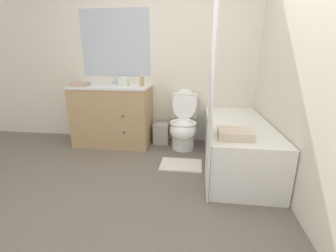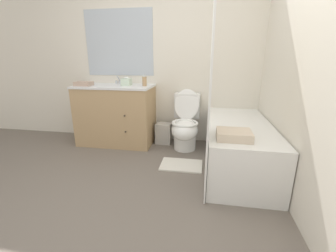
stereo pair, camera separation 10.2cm
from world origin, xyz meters
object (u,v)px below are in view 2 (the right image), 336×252
toilet (185,125)px  bathtub (237,145)px  soap_dispenser (144,81)px  hand_towel_folded (84,84)px  sink_faucet (120,81)px  bath_towel_folded (234,135)px  wastebasket (164,133)px  bath_mat (181,165)px  vanity_cabinet (116,114)px  tissue_box (127,82)px

toilet → bathtub: size_ratio=0.52×
bathtub → soap_dispenser: 1.51m
hand_towel_folded → sink_faucet: bearing=39.9°
soap_dispenser → hand_towel_folded: soap_dispenser is taller
soap_dispenser → bath_towel_folded: bearing=-42.7°
wastebasket → bath_mat: 0.81m
toilet → bath_mat: bearing=-88.6°
bathtub → bath_mat: (-0.65, -0.11, -0.26)m
bath_towel_folded → bath_mat: bearing=140.7°
toilet → bath_mat: toilet is taller
bathtub → vanity_cabinet: bearing=163.3°
vanity_cabinet → sink_faucet: bearing=90.0°
vanity_cabinet → hand_towel_folded: bearing=-162.6°
tissue_box → vanity_cabinet: bearing=-174.0°
wastebasket → soap_dispenser: (-0.25, -0.10, 0.79)m
vanity_cabinet → hand_towel_folded: 0.62m
vanity_cabinet → wastebasket: size_ratio=3.61×
toilet → hand_towel_folded: 1.55m
wastebasket → bath_towel_folded: 1.50m
wastebasket → bath_towel_folded: bearing=-52.3°
bathtub → soap_dispenser: (-1.25, 0.50, 0.67)m
wastebasket → bath_mat: size_ratio=0.62×
hand_towel_folded → bath_towel_folded: size_ratio=0.72×
sink_faucet → wastebasket: 1.04m
wastebasket → soap_dispenser: size_ratio=1.96×
sink_faucet → tissue_box: (0.18, -0.19, 0.02)m
sink_faucet → hand_towel_folded: bearing=-140.1°
wastebasket → soap_dispenser: 0.83m
hand_towel_folded → bath_towel_folded: (1.98, -0.93, -0.33)m
wastebasket → soap_dispenser: bearing=-158.5°
sink_faucet → soap_dispenser: (0.45, -0.22, 0.03)m
toilet → soap_dispenser: (-0.59, 0.04, 0.60)m
tissue_box → soap_dispenser: soap_dispenser is taller
tissue_box → hand_towel_folded: bearing=-166.0°
toilet → bath_mat: size_ratio=1.67×
bathtub → hand_towel_folded: (-2.11, 0.39, 0.63)m
toilet → soap_dispenser: size_ratio=5.30×
sink_faucet → bath_towel_folded: (1.58, -1.26, -0.33)m
sink_faucet → toilet: size_ratio=0.17×
vanity_cabinet → bath_mat: (1.06, -0.62, -0.44)m
bath_towel_folded → toilet: bearing=118.3°
vanity_cabinet → bath_towel_folded: vanity_cabinet is taller
vanity_cabinet → wastebasket: 0.77m
toilet → bath_mat: 0.66m
tissue_box → bath_towel_folded: size_ratio=0.46×
sink_faucet → soap_dispenser: 0.51m
soap_dispenser → hand_towel_folded: size_ratio=0.70×
soap_dispenser → bath_mat: 1.27m
sink_faucet → bath_towel_folded: sink_faucet is taller
wastebasket → hand_towel_folded: bearing=-169.0°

